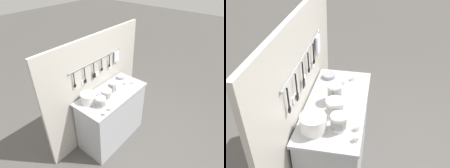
# 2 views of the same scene
# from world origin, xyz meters

# --- Properties ---
(ground_plane) EXTENTS (20.00, 20.00, 0.00)m
(ground_plane) POSITION_xyz_m (0.00, 0.00, 0.00)
(ground_plane) COLOR #514F4C
(counter) EXTENTS (1.14, 0.54, 0.92)m
(counter) POSITION_xyz_m (0.00, 0.00, 0.46)
(counter) COLOR #ADAFB5
(counter) RESTS_ON ground
(back_wall) EXTENTS (1.94, 0.08, 1.75)m
(back_wall) POSITION_xyz_m (0.00, 0.30, 0.88)
(back_wall) COLOR #BCB7AD
(back_wall) RESTS_ON ground
(bowl_stack_short_front) EXTENTS (0.13, 0.13, 0.14)m
(bowl_stack_short_front) POSITION_xyz_m (-0.32, -0.08, 0.99)
(bowl_stack_short_front) COLOR white
(bowl_stack_short_front) RESTS_ON counter
(bowl_stack_tall_left) EXTENTS (0.13, 0.13, 0.17)m
(bowl_stack_tall_left) POSITION_xyz_m (0.04, 0.02, 1.01)
(bowl_stack_tall_left) COLOR white
(bowl_stack_tall_left) RESTS_ON counter
(bowl_stack_wide_centre) EXTENTS (0.15, 0.15, 0.13)m
(bowl_stack_wide_centre) POSITION_xyz_m (-0.13, -0.01, 0.99)
(bowl_stack_wide_centre) COLOR white
(bowl_stack_wide_centre) RESTS_ON counter
(plate_stack) EXTENTS (0.21, 0.21, 0.14)m
(plate_stack) POSITION_xyz_m (-0.36, 0.12, 0.99)
(plate_stack) COLOR white
(plate_stack) RESTS_ON counter
(steel_mixing_bowl) EXTENTS (0.13, 0.13, 0.04)m
(steel_mixing_bowl) POSITION_xyz_m (0.42, 0.15, 0.94)
(steel_mixing_bowl) COLOR #93969E
(steel_mixing_bowl) RESTS_ON counter
(cup_edge_far) EXTENTS (0.04, 0.04, 0.04)m
(cup_edge_far) POSITION_xyz_m (0.41, -0.09, 0.95)
(cup_edge_far) COLOR white
(cup_edge_far) RESTS_ON counter
(cup_front_right) EXTENTS (0.04, 0.04, 0.04)m
(cup_front_right) POSITION_xyz_m (-0.30, -0.22, 0.95)
(cup_front_right) COLOR white
(cup_front_right) RESTS_ON counter
(cup_by_caddy) EXTENTS (0.04, 0.04, 0.04)m
(cup_by_caddy) POSITION_xyz_m (-0.42, -0.23, 0.95)
(cup_by_caddy) COLOR white
(cup_by_caddy) RESTS_ON counter
(cup_beside_plates) EXTENTS (0.04, 0.04, 0.04)m
(cup_beside_plates) POSITION_xyz_m (0.32, -0.01, 0.95)
(cup_beside_plates) COLOR white
(cup_beside_plates) RESTS_ON counter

